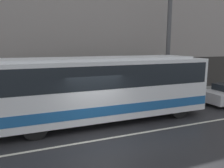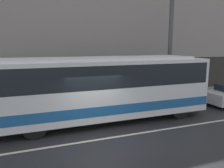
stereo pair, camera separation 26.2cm
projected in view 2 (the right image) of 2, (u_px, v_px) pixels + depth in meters
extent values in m
plane|color=#262628|center=(101.00, 139.00, 8.94)|extent=(60.00, 60.00, 0.00)
cube|color=gray|center=(75.00, 104.00, 14.02)|extent=(60.00, 3.04, 0.13)
cube|color=gray|center=(67.00, 0.00, 14.40)|extent=(60.00, 0.30, 13.49)
cube|color=#2D2B28|center=(70.00, 80.00, 15.18)|extent=(60.00, 0.06, 2.80)
cube|color=beige|center=(101.00, 139.00, 8.94)|extent=(54.00, 0.14, 0.01)
cube|color=white|center=(100.00, 87.00, 10.87)|extent=(11.19, 2.59, 2.76)
cube|color=#1E5999|center=(100.00, 104.00, 11.02)|extent=(11.14, 2.62, 0.45)
cube|color=black|center=(100.00, 74.00, 10.76)|extent=(10.86, 2.61, 1.05)
cube|color=orange|center=(192.00, 61.00, 12.58)|extent=(0.12, 1.95, 0.28)
cube|color=white|center=(100.00, 59.00, 10.62)|extent=(9.51, 2.20, 0.12)
cylinder|color=black|center=(180.00, 109.00, 11.42)|extent=(1.01, 0.28, 1.01)
cylinder|color=black|center=(156.00, 99.00, 13.52)|extent=(1.01, 0.28, 1.01)
cylinder|color=black|center=(34.00, 127.00, 8.94)|extent=(1.01, 0.28, 1.01)
cylinder|color=black|center=(33.00, 111.00, 11.03)|extent=(1.01, 0.28, 1.01)
cylinder|color=black|center=(209.00, 98.00, 14.56)|extent=(0.68, 0.20, 0.68)
cylinder|color=#4C4C4F|center=(170.00, 45.00, 15.06)|extent=(0.29, 0.29, 7.38)
cylinder|color=#1E5933|center=(13.00, 96.00, 13.12)|extent=(0.36, 0.36, 1.35)
sphere|color=tan|center=(12.00, 83.00, 12.98)|extent=(0.25, 0.25, 0.25)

